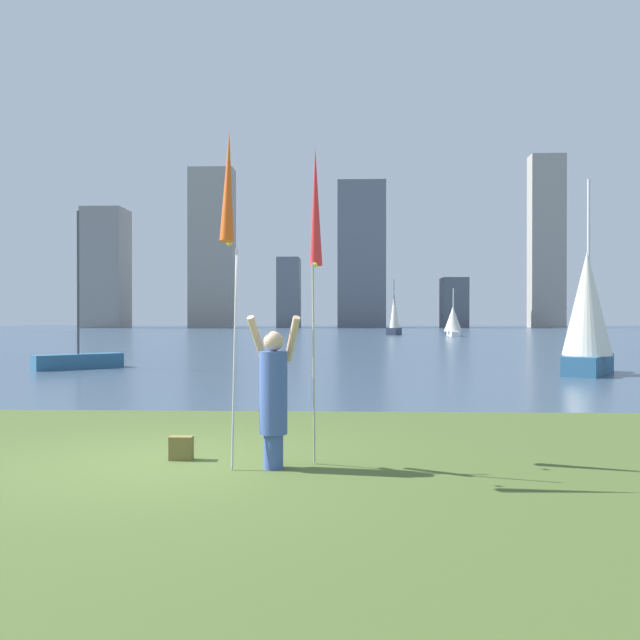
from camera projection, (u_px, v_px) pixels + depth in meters
The scene contains 15 objects.
ground at pixel (321, 337), 58.98m from camera, with size 120.00×138.00×0.12m.
person at pixel (274, 393), 7.66m from camera, with size 0.65×0.48×1.78m.
kite_flag_left at pixel (228, 193), 7.31m from camera, with size 0.16×0.75×3.86m.
kite_flag_right at pixel (316, 213), 8.19m from camera, with size 0.16×0.96×3.84m.
bag at pixel (181, 448), 8.12m from camera, with size 0.28×0.15×0.29m.
sailboat_2 at pixel (394, 316), 62.16m from camera, with size 1.61×2.06×5.26m.
sailboat_3 at pixel (587, 315), 19.97m from camera, with size 2.34×2.98×5.96m.
sailboat_5 at pixel (453, 321), 58.47m from camera, with size 1.60×3.17×4.24m.
sailboat_6 at pixel (78, 359), 22.22m from camera, with size 2.70×2.43×5.33m.
skyline_tower_0 at pixel (106, 268), 101.47m from camera, with size 6.13×6.04×18.32m.
skyline_tower_1 at pixel (212, 248), 103.16m from camera, with size 6.95×3.75×24.86m.
skyline_tower_2 at pixel (289, 293), 103.54m from camera, with size 3.45×5.64×10.90m.
skyline_tower_3 at pixel (361, 255), 104.13m from camera, with size 7.50×5.50×22.92m.
skyline_tower_4 at pixel (454, 303), 103.13m from camera, with size 3.91×5.56×7.76m.
skyline_tower_5 at pixel (546, 241), 103.41m from camera, with size 5.31×3.02×27.07m.
Camera 1 is at (2.15, -7.98, 1.77)m, focal length 36.97 mm.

